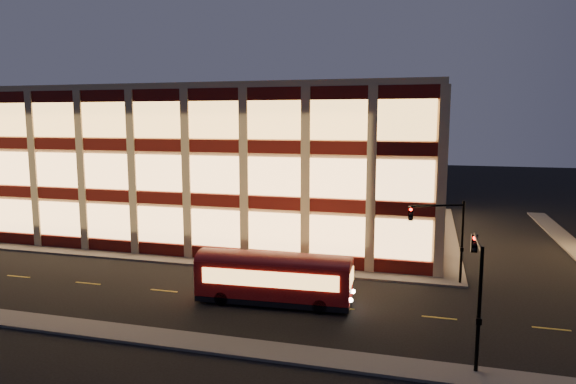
% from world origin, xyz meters
% --- Properties ---
extents(ground, '(200.00, 200.00, 0.00)m').
position_xyz_m(ground, '(0.00, 0.00, 0.00)').
color(ground, black).
rests_on(ground, ground).
extents(sidewalk_office_south, '(54.00, 2.00, 0.15)m').
position_xyz_m(sidewalk_office_south, '(-3.00, 1.00, 0.07)').
color(sidewalk_office_south, '#514F4C').
rests_on(sidewalk_office_south, ground).
extents(sidewalk_office_east, '(2.00, 30.00, 0.15)m').
position_xyz_m(sidewalk_office_east, '(23.00, 17.00, 0.07)').
color(sidewalk_office_east, '#514F4C').
rests_on(sidewalk_office_east, ground).
extents(sidewalk_tower_west, '(2.00, 30.00, 0.15)m').
position_xyz_m(sidewalk_tower_west, '(34.00, 17.00, 0.07)').
color(sidewalk_tower_west, '#514F4C').
rests_on(sidewalk_tower_west, ground).
extents(sidewalk_near, '(100.00, 2.00, 0.15)m').
position_xyz_m(sidewalk_near, '(0.00, -13.00, 0.07)').
color(sidewalk_near, '#514F4C').
rests_on(sidewalk_near, ground).
extents(office_building, '(50.45, 30.45, 14.50)m').
position_xyz_m(office_building, '(-2.91, 16.91, 7.25)').
color(office_building, tan).
rests_on(office_building, ground).
extents(traffic_signal_far, '(3.79, 1.87, 6.00)m').
position_xyz_m(traffic_signal_far, '(22.21, 0.24, 4.11)').
color(traffic_signal_far, black).
rests_on(traffic_signal_far, ground).
extents(traffic_signal_near, '(0.32, 4.45, 6.00)m').
position_xyz_m(traffic_signal_near, '(23.50, -11.03, 4.13)').
color(traffic_signal_near, black).
rests_on(traffic_signal_near, ground).
extents(trolley_bus, '(9.85, 2.98, 3.30)m').
position_xyz_m(trolley_bus, '(11.91, -6.26, 1.83)').
color(trolley_bus, '#920708').
rests_on(trolley_bus, ground).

